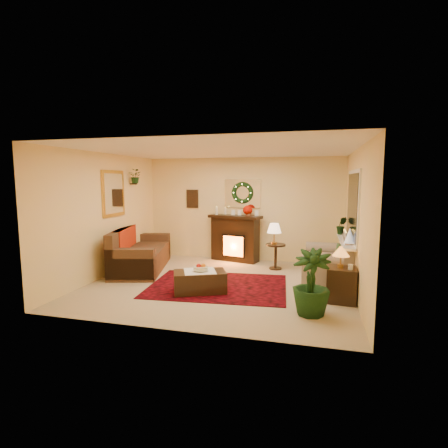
% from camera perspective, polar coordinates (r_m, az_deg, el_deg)
% --- Properties ---
extents(floor, '(5.00, 5.00, 0.00)m').
position_cam_1_polar(floor, '(7.02, -0.73, -9.71)').
color(floor, beige).
rests_on(floor, ground).
extents(ceiling, '(5.00, 5.00, 0.00)m').
position_cam_1_polar(ceiling, '(6.74, -0.76, 11.96)').
color(ceiling, white).
rests_on(ceiling, ground).
extents(wall_back, '(5.00, 5.00, 0.00)m').
position_cam_1_polar(wall_back, '(8.93, 3.06, 2.42)').
color(wall_back, '#EFD88C').
rests_on(wall_back, ground).
extents(wall_front, '(5.00, 5.00, 0.00)m').
position_cam_1_polar(wall_front, '(4.64, -8.09, -2.03)').
color(wall_front, '#EFD88C').
rests_on(wall_front, ground).
extents(wall_left, '(4.50, 4.50, 0.00)m').
position_cam_1_polar(wall_left, '(7.79, -18.78, 1.36)').
color(wall_left, '#EFD88C').
rests_on(wall_left, ground).
extents(wall_right, '(4.50, 4.50, 0.00)m').
position_cam_1_polar(wall_right, '(6.56, 20.83, 0.25)').
color(wall_right, '#EFD88C').
rests_on(wall_right, ground).
extents(area_rug, '(2.75, 2.16, 0.01)m').
position_cam_1_polar(area_rug, '(6.86, -1.02, -10.06)').
color(area_rug, '#41060C').
rests_on(area_rug, floor).
extents(sofa, '(1.51, 2.39, 0.95)m').
position_cam_1_polar(sofa, '(8.26, -13.28, -4.24)').
color(sofa, brown).
rests_on(sofa, floor).
extents(red_throw, '(0.84, 1.37, 0.02)m').
position_cam_1_polar(red_throw, '(8.40, -13.45, -3.89)').
color(red_throw, '#AF0800').
rests_on(red_throw, sofa).
extents(fireplace, '(1.25, 0.66, 1.09)m').
position_cam_1_polar(fireplace, '(8.86, 1.83, -2.51)').
color(fireplace, black).
rests_on(fireplace, floor).
extents(poinsettia, '(0.23, 0.23, 0.23)m').
position_cam_1_polar(poinsettia, '(8.67, 3.89, 2.27)').
color(poinsettia, '#C61000').
rests_on(poinsettia, fireplace).
extents(mantel_candle_a, '(0.06, 0.06, 0.19)m').
position_cam_1_polar(mantel_candle_a, '(8.86, -1.21, 2.13)').
color(mantel_candle_a, '#FAE9CA').
rests_on(mantel_candle_a, fireplace).
extents(mantel_candle_b, '(0.05, 0.05, 0.16)m').
position_cam_1_polar(mantel_candle_b, '(8.82, 0.23, 2.11)').
color(mantel_candle_b, white).
rests_on(mantel_candle_b, fireplace).
extents(mantel_mirror, '(0.92, 0.02, 0.72)m').
position_cam_1_polar(mantel_mirror, '(8.89, 3.06, 4.98)').
color(mantel_mirror, white).
rests_on(mantel_mirror, wall_back).
extents(wreath, '(0.55, 0.11, 0.55)m').
position_cam_1_polar(wreath, '(8.85, 3.00, 5.10)').
color(wreath, '#194719').
rests_on(wreath, wall_back).
extents(wall_art, '(0.32, 0.03, 0.48)m').
position_cam_1_polar(wall_art, '(9.26, -5.18, 4.12)').
color(wall_art, '#381E11').
rests_on(wall_art, wall_back).
extents(gold_mirror, '(0.03, 0.84, 1.00)m').
position_cam_1_polar(gold_mirror, '(8.00, -17.61, 4.78)').
color(gold_mirror, gold).
rests_on(gold_mirror, wall_left).
extents(hanging_plant, '(0.33, 0.28, 0.36)m').
position_cam_1_polar(hanging_plant, '(8.58, -14.19, 6.50)').
color(hanging_plant, '#194719').
rests_on(hanging_plant, wall_left).
extents(loveseat, '(0.96, 1.61, 0.92)m').
position_cam_1_polar(loveseat, '(7.44, 16.50, -5.69)').
color(loveseat, tan).
rests_on(loveseat, floor).
extents(window_frame, '(0.03, 1.86, 1.36)m').
position_cam_1_polar(window_frame, '(7.08, 20.32, 2.78)').
color(window_frame, white).
rests_on(window_frame, wall_right).
extents(window_glass, '(0.02, 1.70, 1.22)m').
position_cam_1_polar(window_glass, '(7.08, 20.20, 2.78)').
color(window_glass, black).
rests_on(window_glass, wall_right).
extents(window_sill, '(0.22, 1.86, 0.04)m').
position_cam_1_polar(window_sill, '(7.15, 19.25, -2.63)').
color(window_sill, white).
rests_on(window_sill, wall_right).
extents(mini_tree, '(0.20, 0.20, 0.29)m').
position_cam_1_polar(mini_tree, '(6.67, 19.83, -1.86)').
color(mini_tree, silver).
rests_on(mini_tree, window_sill).
extents(sill_plant, '(0.27, 0.22, 0.49)m').
position_cam_1_polar(sill_plant, '(7.83, 18.64, -0.20)').
color(sill_plant, '#133910').
rests_on(sill_plant, window_sill).
extents(side_table_round, '(0.46, 0.46, 0.58)m').
position_cam_1_polar(side_table_round, '(8.14, 8.42, -5.05)').
color(side_table_round, black).
rests_on(side_table_round, floor).
extents(lamp_cream, '(0.32, 0.32, 0.49)m').
position_cam_1_polar(lamp_cream, '(8.01, 8.20, -1.21)').
color(lamp_cream, beige).
rests_on(lamp_cream, side_table_round).
extents(end_table_square, '(0.51, 0.51, 0.58)m').
position_cam_1_polar(end_table_square, '(6.29, 18.66, -9.53)').
color(end_table_square, '#392210').
rests_on(end_table_square, floor).
extents(lamp_tiffany, '(0.28, 0.28, 0.41)m').
position_cam_1_polar(lamp_tiffany, '(6.16, 18.52, -5.31)').
color(lamp_tiffany, orange).
rests_on(lamp_tiffany, end_table_square).
extents(coffee_table, '(1.06, 0.84, 0.39)m').
position_cam_1_polar(coffee_table, '(6.46, -3.96, -9.29)').
color(coffee_table, black).
rests_on(coffee_table, floor).
extents(fruit_bowl, '(0.26, 0.26, 0.06)m').
position_cam_1_polar(fruit_bowl, '(6.38, -3.82, -7.24)').
color(fruit_bowl, '#E3E8C2').
rests_on(fruit_bowl, coffee_table).
extents(floor_palm, '(1.81, 1.81, 3.02)m').
position_cam_1_polar(floor_palm, '(5.51, 14.03, -9.80)').
color(floor_palm, '#215923').
rests_on(floor_palm, floor).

